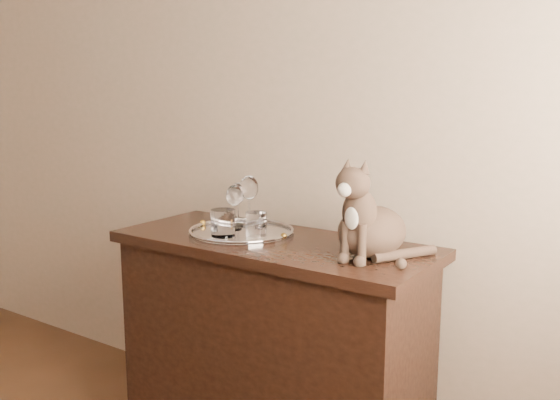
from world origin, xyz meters
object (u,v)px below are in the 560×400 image
(tumbler_b, at_px, (223,223))
(cat, at_px, (373,206))
(wine_glass_b, at_px, (249,201))
(sideboard, at_px, (273,349))
(tray, at_px, (241,233))
(wine_glass_a, at_px, (238,204))
(tumbler_c, at_px, (256,224))
(wine_glass_d, at_px, (235,207))

(tumbler_b, height_order, cat, cat)
(wine_glass_b, bearing_deg, sideboard, -29.51)
(cat, bearing_deg, tray, -176.51)
(wine_glass_a, xyz_separation_m, tumbler_c, (0.16, -0.09, -0.04))
(wine_glass_d, height_order, cat, cat)
(wine_glass_a, xyz_separation_m, wine_glass_d, (0.03, -0.05, -0.00))
(wine_glass_d, xyz_separation_m, tumbler_b, (0.04, -0.12, -0.04))
(tray, distance_m, wine_glass_a, 0.14)
(wine_glass_b, height_order, wine_glass_d, wine_glass_b)
(wine_glass_b, xyz_separation_m, tumbler_b, (0.03, -0.20, -0.05))
(wine_glass_b, relative_size, cat, 0.60)
(wine_glass_a, relative_size, tumbler_c, 1.98)
(wine_glass_b, relative_size, tumbler_b, 2.01)
(tumbler_b, xyz_separation_m, cat, (0.56, 0.09, 0.11))
(wine_glass_a, relative_size, cat, 0.52)
(wine_glass_d, bearing_deg, tray, -25.87)
(wine_glass_d, relative_size, tumbler_c, 1.97)
(sideboard, height_order, tumbler_c, tumbler_c)
(sideboard, xyz_separation_m, cat, (0.40, 0.01, 0.59))
(wine_glass_a, bearing_deg, tray, -44.88)
(wine_glass_d, distance_m, cat, 0.60)
(tray, xyz_separation_m, wine_glass_b, (-0.04, 0.10, 0.10))
(sideboard, height_order, wine_glass_d, wine_glass_d)
(wine_glass_a, distance_m, wine_glass_d, 0.06)
(tray, bearing_deg, tumbler_b, -97.11)
(tumbler_b, height_order, tumbler_c, tumbler_b)
(tray, bearing_deg, wine_glass_a, 135.12)
(wine_glass_b, relative_size, tumbler_c, 2.30)
(wine_glass_b, bearing_deg, wine_glass_d, -99.75)
(sideboard, height_order, wine_glass_a, wine_glass_a)
(tumbler_c, bearing_deg, wine_glass_a, 149.95)
(wine_glass_b, distance_m, tumbler_c, 0.18)
(tray, distance_m, wine_glass_b, 0.15)
(wine_glass_d, bearing_deg, tumbler_b, -71.29)
(wine_glass_b, height_order, tumbler_b, wine_glass_b)
(tumbler_b, bearing_deg, wine_glass_a, 111.01)
(sideboard, xyz_separation_m, wine_glass_a, (-0.23, 0.09, 0.52))
(tray, height_order, cat, cat)
(sideboard, bearing_deg, wine_glass_a, 159.56)
(wine_glass_a, xyz_separation_m, cat, (0.63, -0.08, 0.07))
(cat, bearing_deg, sideboard, -175.40)
(wine_glass_a, bearing_deg, cat, -7.14)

